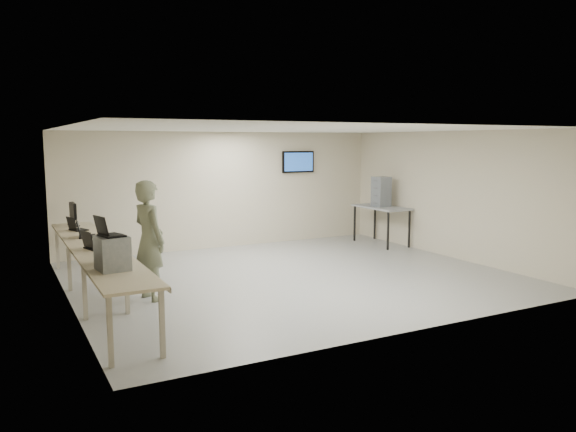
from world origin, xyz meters
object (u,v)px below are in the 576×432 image
equipment_box (112,253)px  soldier (149,240)px  workbench (96,251)px  side_table (381,209)px

equipment_box → soldier: bearing=54.6°
workbench → soldier: bearing=-17.5°
workbench → side_table: (7.19, 2.01, 0.06)m
workbench → equipment_box: size_ratio=13.44×
soldier → side_table: soldier is taller
workbench → equipment_box: 1.83m
equipment_box → side_table: equipment_box is taller
equipment_box → soldier: 1.78m
workbench → equipment_box: (-0.06, -1.80, 0.30)m
equipment_box → side_table: size_ratio=0.28×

